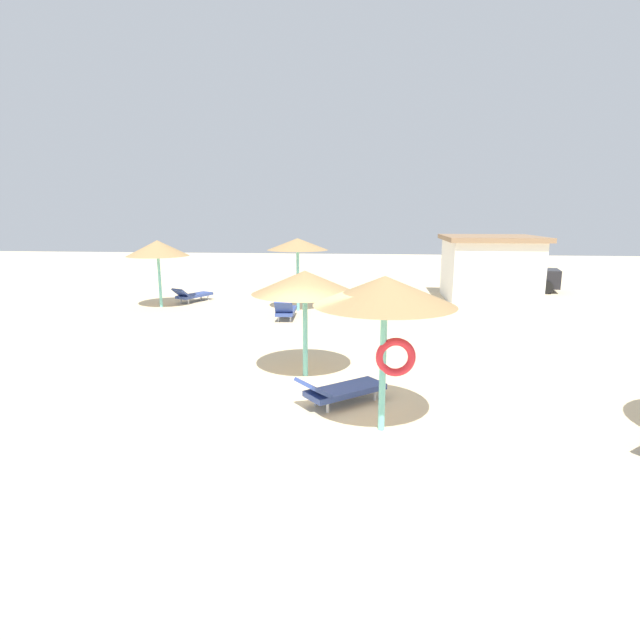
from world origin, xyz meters
TOP-DOWN VIEW (x-y plane):
  - ground_plane at (0.00, 0.00)m, footprint 80.00×80.00m
  - parasol_1 at (-1.64, 10.34)m, footprint 2.40×2.40m
  - parasol_2 at (-0.27, 2.17)m, footprint 2.49×2.49m
  - parasol_3 at (-7.47, 10.56)m, footprint 2.53×2.53m
  - parasol_4 at (1.50, -0.77)m, footprint 2.46×2.46m
  - lounger_1 at (-1.86, 8.69)m, footprint 0.74×1.88m
  - lounger_2 at (0.68, 0.39)m, footprint 1.87×1.71m
  - lounger_3 at (-6.60, 11.90)m, footprint 1.41×1.98m
  - bench_0 at (-0.18, 11.64)m, footprint 0.41×1.50m
  - parked_car at (8.56, 17.02)m, footprint 4.25×2.58m
  - beach_cabana at (6.50, 13.75)m, footprint 4.09×4.35m

SIDE VIEW (x-z plane):
  - ground_plane at x=0.00m, z-range 0.00..0.00m
  - lounger_2 at x=0.68m, z-range -0.02..0.65m
  - lounger_3 at x=-6.60m, z-range -0.04..0.67m
  - lounger_1 at x=-1.86m, z-range -0.08..0.73m
  - bench_0 at x=-0.18m, z-range 0.10..0.59m
  - parked_car at x=8.56m, z-range -0.04..1.68m
  - beach_cabana at x=6.50m, z-range 0.02..2.90m
  - parasol_2 at x=-0.27m, z-range 0.99..3.53m
  - parasol_3 at x=-7.47m, z-range 1.06..3.83m
  - parasol_4 at x=1.50m, z-range 1.10..3.89m
  - parasol_1 at x=-1.64m, z-range 1.20..4.09m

